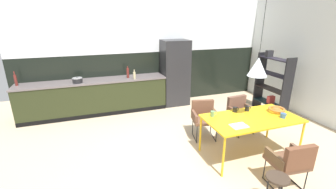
% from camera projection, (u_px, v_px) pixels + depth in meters
% --- Properties ---
extents(ground_plane, '(9.17, 9.17, 0.00)m').
position_uv_depth(ground_plane, '(198.00, 160.00, 4.00)').
color(ground_plane, tan).
extents(back_wall_splashback_dark, '(7.05, 0.12, 1.48)m').
position_uv_depth(back_wall_splashback_dark, '(151.00, 78.00, 6.58)').
color(back_wall_splashback_dark, black).
rests_on(back_wall_splashback_dark, ground).
extents(back_wall_panel_upper, '(7.05, 0.12, 1.48)m').
position_uv_depth(back_wall_panel_upper, '(149.00, 24.00, 6.10)').
color(back_wall_panel_upper, silver).
rests_on(back_wall_panel_upper, back_wall_splashback_dark).
extents(kitchen_counter, '(3.64, 0.63, 0.89)m').
position_uv_depth(kitchen_counter, '(96.00, 97.00, 5.86)').
color(kitchen_counter, '#272D17').
rests_on(kitchen_counter, ground).
extents(refrigerator_column, '(0.72, 0.60, 1.82)m').
position_uv_depth(refrigerator_column, '(175.00, 73.00, 6.39)').
color(refrigerator_column, '#232326').
rests_on(refrigerator_column, ground).
extents(dining_table, '(1.65, 0.86, 0.73)m').
position_uv_depth(dining_table, '(252.00, 120.00, 3.96)').
color(dining_table, gold).
rests_on(dining_table, ground).
extents(armchair_corner_seat, '(0.52, 0.51, 0.78)m').
position_uv_depth(armchair_corner_seat, '(240.00, 110.00, 4.89)').
color(armchair_corner_seat, brown).
rests_on(armchair_corner_seat, ground).
extents(armchair_far_side, '(0.53, 0.51, 0.77)m').
position_uv_depth(armchair_far_side, '(292.00, 160.00, 3.19)').
color(armchair_far_side, brown).
rests_on(armchair_far_side, ground).
extents(armchair_head_of_table, '(0.57, 0.56, 0.77)m').
position_uv_depth(armchair_head_of_table, '(204.00, 114.00, 4.66)').
color(armchair_head_of_table, brown).
rests_on(armchair_head_of_table, ground).
extents(fruit_bowl, '(0.30, 0.30, 0.08)m').
position_uv_depth(fruit_bowl, '(277.00, 109.00, 4.17)').
color(fruit_bowl, '#B2662D').
rests_on(fruit_bowl, dining_table).
extents(open_book, '(0.27, 0.20, 0.02)m').
position_uv_depth(open_book, '(239.00, 126.00, 3.63)').
color(open_book, white).
rests_on(open_book, dining_table).
extents(mug_white_ceramic, '(0.12, 0.07, 0.10)m').
position_uv_depth(mug_white_ceramic, '(213.00, 114.00, 3.98)').
color(mug_white_ceramic, '#5B8456').
rests_on(mug_white_ceramic, dining_table).
extents(mug_glass_clear, '(0.12, 0.08, 0.09)m').
position_uv_depth(mug_glass_clear, '(235.00, 110.00, 4.18)').
color(mug_glass_clear, black).
rests_on(mug_glass_clear, dining_table).
extents(mug_tall_blue, '(0.13, 0.09, 0.08)m').
position_uv_depth(mug_tall_blue, '(283.00, 116.00, 3.93)').
color(mug_tall_blue, '#335B93').
rests_on(mug_tall_blue, dining_table).
extents(mug_short_terracotta, '(0.12, 0.08, 0.09)m').
position_uv_depth(mug_short_terracotta, '(247.00, 108.00, 4.23)').
color(mug_short_terracotta, black).
rests_on(mug_short_terracotta, dining_table).
extents(cooking_pot, '(0.24, 0.24, 0.15)m').
position_uv_depth(cooking_pot, '(77.00, 80.00, 5.47)').
color(cooking_pot, black).
rests_on(cooking_pot, kitchen_counter).
extents(bottle_oil_tall, '(0.06, 0.06, 0.31)m').
position_uv_depth(bottle_oil_tall, '(128.00, 73.00, 5.91)').
color(bottle_oil_tall, maroon).
rests_on(bottle_oil_tall, kitchen_counter).
extents(bottle_spice_small, '(0.06, 0.06, 0.34)m').
position_uv_depth(bottle_spice_small, '(16.00, 80.00, 5.21)').
color(bottle_spice_small, maroon).
rests_on(bottle_spice_small, kitchen_counter).
extents(bottle_vinegar_dark, '(0.07, 0.07, 0.25)m').
position_uv_depth(bottle_vinegar_dark, '(134.00, 75.00, 5.81)').
color(bottle_vinegar_dark, tan).
rests_on(bottle_vinegar_dark, kitchen_counter).
extents(side_stool, '(0.29, 0.29, 0.50)m').
position_uv_depth(side_stool, '(277.00, 181.00, 2.85)').
color(side_stool, '#382B21').
rests_on(side_stool, ground).
extents(open_shelf_unit, '(0.30, 0.97, 1.60)m').
position_uv_depth(open_shelf_unit, '(272.00, 83.00, 5.80)').
color(open_shelf_unit, black).
rests_on(open_shelf_unit, ground).
extents(pendant_lamp_over_table_near, '(0.31, 0.31, 1.43)m').
position_uv_depth(pendant_lamp_over_table_near, '(258.00, 67.00, 3.68)').
color(pendant_lamp_over_table_near, black).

